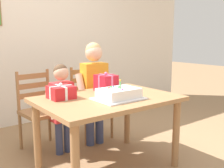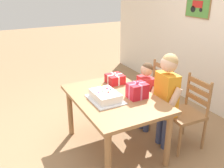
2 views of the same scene
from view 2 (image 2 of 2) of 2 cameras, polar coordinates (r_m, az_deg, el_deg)
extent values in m
plane|color=#997551|center=(3.33, 0.50, -14.47)|extent=(20.00, 20.00, 0.00)
cube|color=olive|center=(4.39, 19.15, 16.69)|extent=(0.51, 0.02, 0.39)
cube|color=#4C8E3D|center=(4.39, 19.07, 16.69)|extent=(0.48, 0.01, 0.36)
cube|color=red|center=(4.38, 19.04, 16.95)|extent=(0.22, 0.01, 0.11)
cylinder|color=black|center=(4.45, 18.11, 16.04)|extent=(0.10, 0.01, 0.10)
cylinder|color=black|center=(4.33, 19.72, 15.71)|extent=(0.06, 0.01, 0.06)
cube|color=#9E7047|center=(2.96, 0.54, -3.29)|extent=(1.31, 0.92, 0.04)
cylinder|color=#9E7047|center=(3.47, -9.58, -6.37)|extent=(0.07, 0.07, 0.70)
cylinder|color=#9E7047|center=(2.58, -0.91, -17.34)|extent=(0.07, 0.07, 0.70)
cylinder|color=#9E7047|center=(3.74, 1.46, -3.87)|extent=(0.07, 0.07, 0.70)
cylinder|color=#9E7047|center=(2.93, 12.75, -12.54)|extent=(0.07, 0.07, 0.70)
cube|color=silver|center=(2.87, -1.55, -3.58)|extent=(0.44, 0.34, 0.01)
cube|color=white|center=(2.85, -1.56, -2.66)|extent=(0.36, 0.26, 0.09)
cylinder|color=#56C666|center=(2.81, -2.28, -1.22)|extent=(0.01, 0.01, 0.07)
sphere|color=yellow|center=(2.79, -2.30, -0.38)|extent=(0.02, 0.02, 0.02)
sphere|color=red|center=(2.81, -0.89, -1.89)|extent=(0.02, 0.02, 0.02)
sphere|color=purple|center=(2.82, -3.18, -1.86)|extent=(0.02, 0.02, 0.02)
sphere|color=green|center=(2.82, -0.89, -1.78)|extent=(0.02, 0.02, 0.02)
sphere|color=blue|center=(2.86, -0.21, -1.41)|extent=(0.01, 0.01, 0.01)
sphere|color=purple|center=(2.91, -1.03, -1.02)|extent=(0.02, 0.02, 0.02)
sphere|color=orange|center=(2.91, -1.26, -0.98)|extent=(0.02, 0.02, 0.02)
sphere|color=green|center=(2.89, -0.41, -1.20)|extent=(0.02, 0.02, 0.02)
cube|color=red|center=(2.91, 5.81, -1.53)|extent=(0.18, 0.22, 0.18)
cube|color=#DB668E|center=(2.91, 5.81, -1.53)|extent=(0.18, 0.02, 0.18)
cube|color=#DB668E|center=(2.91, 5.81, -1.53)|extent=(0.02, 0.22, 0.18)
sphere|color=#DB668E|center=(2.87, 5.89, 0.36)|extent=(0.04, 0.04, 0.04)
cube|color=red|center=(3.33, 0.69, 1.18)|extent=(0.22, 0.21, 0.12)
cube|color=white|center=(3.33, 0.69, 1.18)|extent=(0.22, 0.02, 0.12)
cube|color=white|center=(3.33, 0.69, 1.18)|extent=(0.02, 0.22, 0.12)
sphere|color=white|center=(3.31, 0.70, 2.38)|extent=(0.04, 0.04, 0.04)
cube|color=#996B42|center=(3.74, 9.14, -2.44)|extent=(0.46, 0.46, 0.04)
cylinder|color=#996B42|center=(3.60, 8.64, -7.59)|extent=(0.04, 0.04, 0.43)
cylinder|color=#996B42|center=(3.86, 4.94, -5.29)|extent=(0.04, 0.04, 0.43)
cylinder|color=#996B42|center=(3.84, 12.95, -5.95)|extent=(0.04, 0.04, 0.43)
cylinder|color=#996B42|center=(4.08, 9.18, -3.90)|extent=(0.04, 0.04, 0.43)
cylinder|color=#996B42|center=(3.64, 13.59, 0.73)|extent=(0.04, 0.04, 0.45)
cylinder|color=#996B42|center=(3.90, 9.61, 2.46)|extent=(0.04, 0.04, 0.45)
cube|color=#996B42|center=(3.79, 11.46, 0.67)|extent=(0.36, 0.06, 0.06)
cube|color=#996B42|center=(3.75, 11.58, 2.27)|extent=(0.36, 0.06, 0.06)
cube|color=#996B42|center=(3.72, 11.72, 3.90)|extent=(0.36, 0.06, 0.06)
cube|color=#996B42|center=(3.28, 16.19, -6.74)|extent=(0.44, 0.44, 0.04)
cylinder|color=#996B42|center=(3.17, 15.26, -12.70)|extent=(0.04, 0.04, 0.43)
cylinder|color=#996B42|center=(3.42, 11.24, -9.55)|extent=(0.04, 0.04, 0.43)
cylinder|color=#996B42|center=(3.40, 20.33, -10.82)|extent=(0.04, 0.04, 0.43)
cylinder|color=#996B42|center=(3.63, 16.20, -8.04)|extent=(0.04, 0.04, 0.43)
cylinder|color=#996B42|center=(3.18, 21.47, -3.49)|extent=(0.04, 0.04, 0.45)
cylinder|color=#996B42|center=(3.42, 17.05, -1.06)|extent=(0.04, 0.04, 0.45)
cube|color=#996B42|center=(3.32, 19.03, -3.29)|extent=(0.36, 0.04, 0.06)
cube|color=#996B42|center=(3.28, 19.27, -1.52)|extent=(0.36, 0.04, 0.06)
cube|color=#996B42|center=(3.24, 19.52, 0.31)|extent=(0.36, 0.04, 0.06)
cylinder|color=#38426B|center=(3.28, 12.29, -10.78)|extent=(0.10, 0.10, 0.47)
cylinder|color=#38426B|center=(3.37, 11.02, -9.70)|extent=(0.10, 0.10, 0.47)
cube|color=orange|center=(3.08, 12.36, -2.32)|extent=(0.30, 0.20, 0.54)
cylinder|color=#E0B293|center=(2.94, 13.79, -4.11)|extent=(0.10, 0.23, 0.36)
cylinder|color=#E0B293|center=(3.21, 9.95, -1.48)|extent=(0.10, 0.23, 0.36)
sphere|color=#E0B293|center=(2.95, 12.97, 4.56)|extent=(0.20, 0.20, 0.20)
sphere|color=tan|center=(2.95, 13.17, 5.05)|extent=(0.19, 0.19, 0.19)
cylinder|color=#38426B|center=(3.59, 7.89, -8.07)|extent=(0.08, 0.08, 0.38)
cylinder|color=#38426B|center=(3.66, 6.83, -7.37)|extent=(0.08, 0.08, 0.38)
cube|color=red|center=(3.45, 7.69, -1.80)|extent=(0.25, 0.16, 0.44)
cylinder|color=tan|center=(3.33, 8.90, -3.02)|extent=(0.08, 0.18, 0.29)
cylinder|color=tan|center=(3.54, 5.79, -1.28)|extent=(0.08, 0.18, 0.29)
sphere|color=tan|center=(3.33, 7.96, 3.24)|extent=(0.16, 0.16, 0.16)
sphere|color=brown|center=(3.33, 8.12, 3.60)|extent=(0.16, 0.16, 0.16)
camera|label=1|loc=(3.92, -37.89, 7.34)|focal=41.74mm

